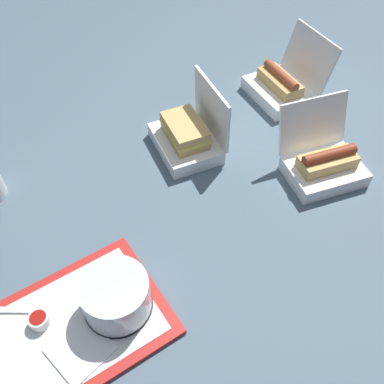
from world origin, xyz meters
name	(u,v)px	position (x,y,z in m)	size (l,w,h in m)	color
ground_plane	(182,218)	(0.00, 0.00, 0.00)	(3.20, 3.20, 0.00)	#4C6070
food_tray	(70,328)	(-0.32, -0.13, 0.01)	(0.39, 0.28, 0.01)	red
cake_container	(116,297)	(-0.22, -0.14, 0.05)	(0.14, 0.14, 0.08)	black
ketchup_cup	(39,320)	(-0.37, -0.10, 0.03)	(0.04, 0.04, 0.02)	white
napkin_stack	(80,349)	(-0.32, -0.19, 0.02)	(0.10, 0.10, 0.00)	white
plastic_fork	(22,310)	(-0.39, -0.05, 0.02)	(0.11, 0.01, 0.01)	white
clamshell_hotdog_back	(323,163)	(0.38, -0.05, 0.04)	(0.22, 0.21, 0.17)	white
clamshell_sandwich_front	(188,136)	(0.13, 0.20, 0.05)	(0.17, 0.21, 0.19)	white
clamshell_hotdog_center	(282,85)	(0.49, 0.26, 0.04)	(0.20, 0.20, 0.18)	white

